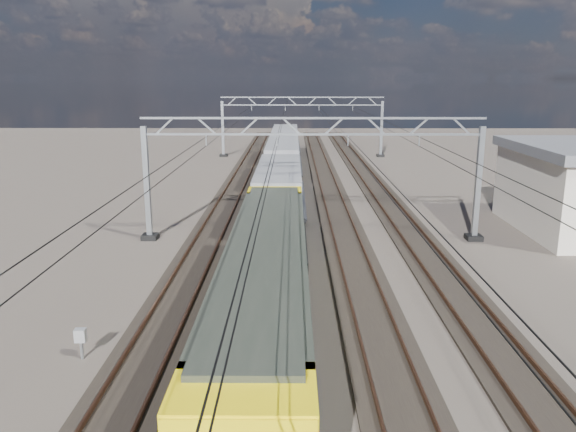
{
  "coord_description": "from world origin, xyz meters",
  "views": [
    {
      "loc": [
        -1.12,
        -27.66,
        9.19
      ],
      "look_at": [
        -1.35,
        0.01,
        2.4
      ],
      "focal_mm": 35.0,
      "sensor_mm": 36.0,
      "label": 1
    }
  ],
  "objects_px": {
    "hopper_wagon_mid": "(283,158)",
    "catenary_gantry_far": "(302,124)",
    "locomotive": "(267,285)",
    "hopper_wagon_lead": "(279,189)",
    "catenary_gantry_mid": "(312,174)",
    "trackside_cabinet": "(80,337)",
    "hopper_wagon_third": "(285,141)"
  },
  "relations": [
    {
      "from": "catenary_gantry_far",
      "to": "hopper_wagon_mid",
      "type": "xyz_separation_m",
      "value": [
        -2.0,
        -17.67,
        -1.67
      ]
    },
    {
      "from": "hopper_wagon_lead",
      "to": "catenary_gantry_mid",
      "type": "bearing_deg",
      "value": -64.16
    },
    {
      "from": "catenary_gantry_mid",
      "to": "locomotive",
      "type": "bearing_deg",
      "value": -98.39
    },
    {
      "from": "locomotive",
      "to": "hopper_wagon_lead",
      "type": "distance_m",
      "value": 17.7
    },
    {
      "from": "locomotive",
      "to": "catenary_gantry_far",
      "type": "bearing_deg",
      "value": 87.69
    },
    {
      "from": "hopper_wagon_third",
      "to": "trackside_cabinet",
      "type": "height_order",
      "value": "hopper_wagon_third"
    },
    {
      "from": "catenary_gantry_mid",
      "to": "trackside_cabinet",
      "type": "distance_m",
      "value": 16.94
    },
    {
      "from": "catenary_gantry_mid",
      "to": "locomotive",
      "type": "distance_m",
      "value": 13.8
    },
    {
      "from": "catenary_gantry_mid",
      "to": "catenary_gantry_far",
      "type": "bearing_deg",
      "value": 90.0
    },
    {
      "from": "catenary_gantry_mid",
      "to": "locomotive",
      "type": "relative_size",
      "value": 0.94
    },
    {
      "from": "catenary_gantry_mid",
      "to": "trackside_cabinet",
      "type": "bearing_deg",
      "value": -119.49
    },
    {
      "from": "hopper_wagon_mid",
      "to": "hopper_wagon_third",
      "type": "height_order",
      "value": "same"
    },
    {
      "from": "hopper_wagon_mid",
      "to": "catenary_gantry_far",
      "type": "bearing_deg",
      "value": 83.54
    },
    {
      "from": "locomotive",
      "to": "hopper_wagon_lead",
      "type": "height_order",
      "value": "locomotive"
    },
    {
      "from": "catenary_gantry_far",
      "to": "locomotive",
      "type": "distance_m",
      "value": 49.63
    },
    {
      "from": "catenary_gantry_far",
      "to": "trackside_cabinet",
      "type": "height_order",
      "value": "catenary_gantry_far"
    },
    {
      "from": "catenary_gantry_far",
      "to": "hopper_wagon_lead",
      "type": "height_order",
      "value": "catenary_gantry_far"
    },
    {
      "from": "locomotive",
      "to": "hopper_wagon_mid",
      "type": "height_order",
      "value": "locomotive"
    },
    {
      "from": "hopper_wagon_mid",
      "to": "trackside_cabinet",
      "type": "relative_size",
      "value": 11.98
    },
    {
      "from": "locomotive",
      "to": "trackside_cabinet",
      "type": "bearing_deg",
      "value": -171.46
    },
    {
      "from": "locomotive",
      "to": "trackside_cabinet",
      "type": "relative_size",
      "value": 19.45
    },
    {
      "from": "locomotive",
      "to": "hopper_wagon_mid",
      "type": "bearing_deg",
      "value": 90.0
    },
    {
      "from": "locomotive",
      "to": "hopper_wagon_lead",
      "type": "relative_size",
      "value": 1.62
    },
    {
      "from": "locomotive",
      "to": "hopper_wagon_third",
      "type": "height_order",
      "value": "locomotive"
    },
    {
      "from": "hopper_wagon_lead",
      "to": "hopper_wagon_mid",
      "type": "xyz_separation_m",
      "value": [
        0.0,
        14.2,
        0.0
      ]
    },
    {
      "from": "catenary_gantry_far",
      "to": "trackside_cabinet",
      "type": "xyz_separation_m",
      "value": [
        -8.2,
        -50.5,
        -3.09
      ]
    },
    {
      "from": "catenary_gantry_mid",
      "to": "hopper_wagon_mid",
      "type": "xyz_separation_m",
      "value": [
        -2.0,
        18.33,
        -1.67
      ]
    },
    {
      "from": "hopper_wagon_lead",
      "to": "hopper_wagon_mid",
      "type": "height_order",
      "value": "same"
    },
    {
      "from": "hopper_wagon_mid",
      "to": "hopper_wagon_third",
      "type": "xyz_separation_m",
      "value": [
        0.0,
        14.2,
        0.0
      ]
    },
    {
      "from": "catenary_gantry_far",
      "to": "hopper_wagon_lead",
      "type": "relative_size",
      "value": 1.53
    },
    {
      "from": "trackside_cabinet",
      "to": "catenary_gantry_mid",
      "type": "bearing_deg",
      "value": 57.55
    },
    {
      "from": "hopper_wagon_mid",
      "to": "trackside_cabinet",
      "type": "bearing_deg",
      "value": -100.69
    }
  ]
}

